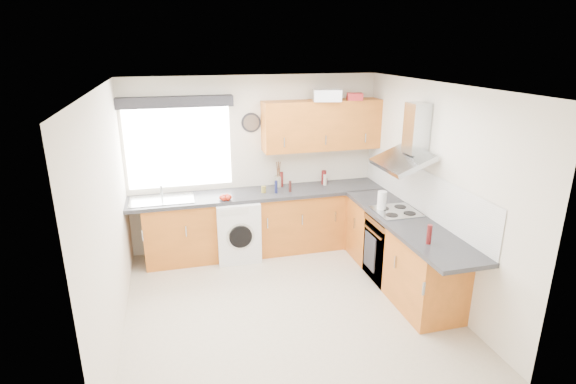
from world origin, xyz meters
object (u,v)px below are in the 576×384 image
object	(u,v)px
upper_cabinets	(322,125)
washing_machine	(237,229)
extractor_hood	(409,144)
oven	(393,247)

from	to	relation	value
upper_cabinets	washing_machine	world-z (taller)	upper_cabinets
extractor_hood	washing_machine	distance (m)	2.60
oven	upper_cabinets	xyz separation A→B (m)	(-0.55, 1.32, 1.38)
upper_cabinets	washing_machine	bearing A→B (deg)	-170.13
oven	extractor_hood	world-z (taller)	extractor_hood
oven	washing_machine	size ratio (longest dim) A/B	0.99
washing_machine	upper_cabinets	bearing A→B (deg)	11.01
extractor_hood	upper_cabinets	distance (m)	1.48
upper_cabinets	extractor_hood	bearing A→B (deg)	-63.87
oven	extractor_hood	distance (m)	1.35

